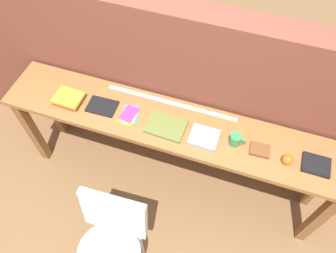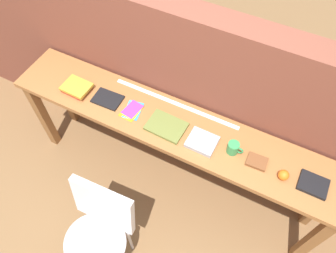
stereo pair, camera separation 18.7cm
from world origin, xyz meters
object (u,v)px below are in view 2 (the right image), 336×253
at_px(chair_white_moulded, 98,230).
at_px(magazine_cycling, 108,99).
at_px(sports_ball_small, 284,175).
at_px(pamphlet_pile_colourful, 132,110).
at_px(book_stack_leftmost, 76,88).
at_px(book_repair_rightmost, 313,184).
at_px(mug, 233,148).
at_px(leather_journal_brown, 257,162).
at_px(book_open_centre, 166,126).

distance_m(chair_white_moulded, magazine_cycling, 0.93).
xyz_separation_m(chair_white_moulded, sports_ball_small, (0.96, 0.74, 0.39)).
distance_m(chair_white_moulded, pamphlet_pile_colourful, 0.86).
xyz_separation_m(book_stack_leftmost, book_repair_rightmost, (1.77, 0.03, -0.01)).
height_order(mug, leather_journal_brown, mug).
distance_m(chair_white_moulded, book_stack_leftmost, 1.04).
height_order(book_open_centre, leather_journal_brown, leather_journal_brown).
distance_m(chair_white_moulded, leather_journal_brown, 1.16).
relative_size(book_open_centre, book_repair_rightmost, 1.50).
relative_size(chair_white_moulded, sports_ball_small, 12.93).
xyz_separation_m(chair_white_moulded, magazine_cycling, (-0.36, 0.77, 0.36)).
distance_m(book_open_centre, sports_ball_small, 0.83).
bearing_deg(book_stack_leftmost, mug, 1.39).
height_order(chair_white_moulded, pamphlet_pile_colourful, same).
xyz_separation_m(mug, leather_journal_brown, (0.17, -0.01, -0.03)).
bearing_deg(pamphlet_pile_colourful, sports_ball_small, -1.23).
bearing_deg(book_open_centre, book_stack_leftmost, -177.60).
bearing_deg(chair_white_moulded, magazine_cycling, 115.01).
bearing_deg(pamphlet_pile_colourful, book_open_centre, -2.84).
bearing_deg(book_open_centre, book_repair_rightmost, 3.44).
bearing_deg(chair_white_moulded, book_repair_rightmost, 34.13).
xyz_separation_m(pamphlet_pile_colourful, book_open_centre, (0.28, -0.01, 0.01)).
bearing_deg(sports_ball_small, book_stack_leftmost, 179.80).
bearing_deg(book_repair_rightmost, mug, 179.86).
xyz_separation_m(book_stack_leftmost, mug, (1.24, 0.03, 0.02)).
relative_size(book_stack_leftmost, pamphlet_pile_colourful, 1.12).
bearing_deg(book_stack_leftmost, book_open_centre, 0.33).
relative_size(book_open_centre, leather_journal_brown, 2.04).
bearing_deg(magazine_cycling, book_repair_rightmost, -1.93).
bearing_deg(mug, book_open_centre, -176.96).
height_order(chair_white_moulded, mug, mug).
height_order(chair_white_moulded, book_stack_leftmost, book_stack_leftmost).
distance_m(sports_ball_small, book_repair_rightmost, 0.19).
bearing_deg(book_repair_rightmost, chair_white_moulded, -145.89).
xyz_separation_m(magazine_cycling, mug, (0.98, 0.01, 0.04)).
distance_m(mug, book_repair_rightmost, 0.53).
bearing_deg(book_stack_leftmost, sports_ball_small, -0.20).
distance_m(pamphlet_pile_colourful, sports_ball_small, 1.11).
xyz_separation_m(leather_journal_brown, book_repair_rightmost, (0.36, 0.01, 0.00)).
height_order(chair_white_moulded, leather_journal_brown, leather_journal_brown).
xyz_separation_m(pamphlet_pile_colourful, mug, (0.76, 0.01, 0.04)).
distance_m(mug, sports_ball_small, 0.35).
distance_m(pamphlet_pile_colourful, book_repair_rightmost, 1.29).
distance_m(magazine_cycling, book_open_centre, 0.50).
distance_m(book_stack_leftmost, sports_ball_small, 1.58).
bearing_deg(leather_journal_brown, book_repair_rightmost, -2.00).
height_order(book_stack_leftmost, sports_ball_small, sports_ball_small).
xyz_separation_m(mug, sports_ball_small, (0.35, -0.04, -0.01)).
xyz_separation_m(book_stack_leftmost, leather_journal_brown, (1.40, 0.02, -0.01)).
bearing_deg(sports_ball_small, mug, 174.19).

